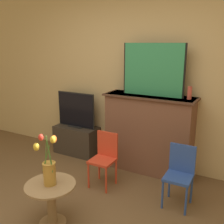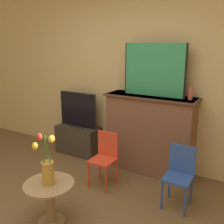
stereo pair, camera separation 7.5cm
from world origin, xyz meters
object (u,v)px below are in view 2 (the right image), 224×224
at_px(tv_monitor, 78,110).
at_px(chair_red, 105,156).
at_px(painting, 154,70).
at_px(chair_blue, 179,172).
at_px(vase_tulips, 47,167).

height_order(tv_monitor, chair_red, tv_monitor).
distance_m(painting, chair_blue, 1.34).
height_order(chair_red, chair_blue, same).
relative_size(painting, chair_blue, 1.23).
height_order(painting, chair_blue, painting).
xyz_separation_m(painting, tv_monitor, (-1.27, -0.01, -0.70)).
relative_size(painting, tv_monitor, 1.25).
xyz_separation_m(tv_monitor, vase_tulips, (0.83, -1.57, -0.10)).
relative_size(chair_blue, vase_tulips, 1.31).
bearing_deg(painting, vase_tulips, -105.40).
height_order(chair_blue, vase_tulips, vase_tulips).
xyz_separation_m(chair_red, vase_tulips, (-0.07, -0.93, 0.23)).
bearing_deg(chair_red, tv_monitor, 144.79).
bearing_deg(painting, chair_red, -119.74).
relative_size(tv_monitor, chair_blue, 0.98).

